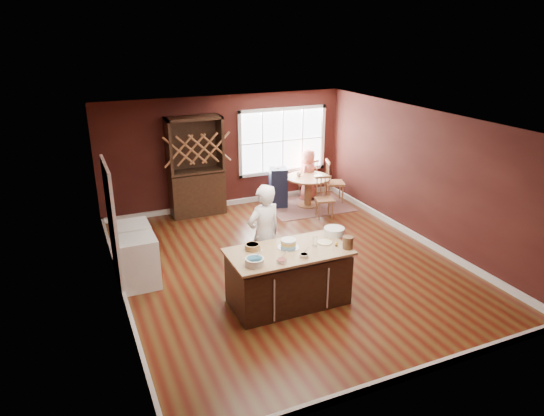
# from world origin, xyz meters

# --- Properties ---
(room_shell) EXTENTS (7.00, 7.00, 7.00)m
(room_shell) POSITION_xyz_m (0.00, 0.00, 1.35)
(room_shell) COLOR #543617
(room_shell) RESTS_ON ground
(window) EXTENTS (2.36, 0.10, 1.66)m
(window) POSITION_xyz_m (1.50, 3.47, 1.50)
(window) COLOR white
(window) RESTS_ON room_shell
(doorway) EXTENTS (0.08, 1.26, 2.13)m
(doorway) POSITION_xyz_m (-2.97, 0.60, 1.02)
(doorway) COLOR white
(doorway) RESTS_ON room_shell
(kitchen_island) EXTENTS (1.90, 0.99, 0.92)m
(kitchen_island) POSITION_xyz_m (-0.56, -1.22, 0.44)
(kitchen_island) COLOR #362917
(kitchen_island) RESTS_ON ground
(dining_table) EXTENTS (1.09, 1.09, 0.75)m
(dining_table) POSITION_xyz_m (1.81, 2.64, 0.53)
(dining_table) COLOR brown
(dining_table) RESTS_ON ground
(baker) EXTENTS (0.73, 0.56, 1.79)m
(baker) POSITION_xyz_m (-0.66, -0.46, 0.89)
(baker) COLOR silver
(baker) RESTS_ON ground
(layer_cake) EXTENTS (0.34, 0.34, 0.14)m
(layer_cake) POSITION_xyz_m (-0.52, -1.12, 0.99)
(layer_cake) COLOR silver
(layer_cake) RESTS_ON kitchen_island
(bowl_blue) EXTENTS (0.28, 0.28, 0.11)m
(bowl_blue) POSITION_xyz_m (-1.22, -1.45, 0.97)
(bowl_blue) COLOR beige
(bowl_blue) RESTS_ON kitchen_island
(bowl_yellow) EXTENTS (0.24, 0.24, 0.09)m
(bowl_yellow) POSITION_xyz_m (-1.06, -0.95, 0.96)
(bowl_yellow) COLOR #A88541
(bowl_yellow) RESTS_ON kitchen_island
(bowl_pink) EXTENTS (0.16, 0.16, 0.06)m
(bowl_pink) POSITION_xyz_m (-0.83, -1.55, 0.95)
(bowl_pink) COLOR silver
(bowl_pink) RESTS_ON kitchen_island
(bowl_olive) EXTENTS (0.14, 0.14, 0.05)m
(bowl_olive) POSITION_xyz_m (-0.44, -1.51, 0.95)
(bowl_olive) COLOR beige
(bowl_olive) RESTS_ON kitchen_island
(drinking_glass) EXTENTS (0.08, 0.08, 0.16)m
(drinking_glass) POSITION_xyz_m (-0.11, -1.24, 1.00)
(drinking_glass) COLOR white
(drinking_glass) RESTS_ON kitchen_island
(dinner_plate) EXTENTS (0.24, 0.24, 0.02)m
(dinner_plate) POSITION_xyz_m (0.10, -1.19, 0.93)
(dinner_plate) COLOR beige
(dinner_plate) RESTS_ON kitchen_island
(white_tub) EXTENTS (0.34, 0.34, 0.12)m
(white_tub) POSITION_xyz_m (0.41, -0.96, 0.98)
(white_tub) COLOR white
(white_tub) RESTS_ON kitchen_island
(stoneware_crock) EXTENTS (0.16, 0.16, 0.20)m
(stoneware_crock) POSITION_xyz_m (0.33, -1.51, 1.02)
(stoneware_crock) COLOR #483125
(stoneware_crock) RESTS_ON kitchen_island
(toy_figurine) EXTENTS (0.04, 0.04, 0.07)m
(toy_figurine) POSITION_xyz_m (0.20, -1.38, 0.96)
(toy_figurine) COLOR yellow
(toy_figurine) RESTS_ON kitchen_island
(rug) EXTENTS (2.06, 1.64, 0.01)m
(rug) POSITION_xyz_m (1.81, 2.64, 0.01)
(rug) COLOR brown
(rug) RESTS_ON ground
(chair_east) EXTENTS (0.56, 0.58, 1.09)m
(chair_east) POSITION_xyz_m (2.58, 2.65, 0.55)
(chair_east) COLOR brown
(chair_east) RESTS_ON ground
(chair_south) EXTENTS (0.48, 0.47, 0.96)m
(chair_south) POSITION_xyz_m (1.81, 1.81, 0.48)
(chair_south) COLOR #955F20
(chair_south) RESTS_ON ground
(chair_north) EXTENTS (0.50, 0.48, 0.98)m
(chair_north) POSITION_xyz_m (2.19, 3.37, 0.49)
(chair_north) COLOR brown
(chair_north) RESTS_ON ground
(seated_woman) EXTENTS (0.76, 0.72, 1.30)m
(seated_woman) POSITION_xyz_m (2.06, 3.12, 0.65)
(seated_woman) COLOR #D86B59
(seated_woman) RESTS_ON ground
(high_chair) EXTENTS (0.50, 0.50, 1.01)m
(high_chair) POSITION_xyz_m (1.14, 2.92, 0.51)
(high_chair) COLOR #161A36
(high_chair) RESTS_ON ground
(toddler) EXTENTS (0.18, 0.14, 0.26)m
(toddler) POSITION_xyz_m (1.06, 2.99, 0.81)
(toddler) COLOR #8CA5BF
(toddler) RESTS_ON high_chair
(table_plate) EXTENTS (0.22, 0.22, 0.02)m
(table_plate) POSITION_xyz_m (2.05, 2.58, 0.76)
(table_plate) COLOR beige
(table_plate) RESTS_ON dining_table
(table_cup) EXTENTS (0.13, 0.13, 0.10)m
(table_cup) POSITION_xyz_m (1.63, 2.79, 0.80)
(table_cup) COLOR white
(table_cup) RESTS_ON dining_table
(hutch) EXTENTS (1.26, 0.52, 2.30)m
(hutch) POSITION_xyz_m (-0.81, 3.22, 1.15)
(hutch) COLOR black
(hutch) RESTS_ON ground
(washer) EXTENTS (0.61, 0.59, 0.89)m
(washer) POSITION_xyz_m (-2.64, 0.28, 0.45)
(washer) COLOR silver
(washer) RESTS_ON ground
(dryer) EXTENTS (0.62, 0.60, 0.90)m
(dryer) POSITION_xyz_m (-2.64, 0.92, 0.45)
(dryer) COLOR white
(dryer) RESTS_ON ground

